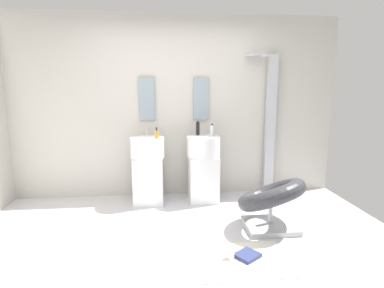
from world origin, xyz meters
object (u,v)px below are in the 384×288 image
Objects in this scene: soap_bottle_clear at (212,130)px; shower_column at (269,122)px; lounge_chair at (271,199)px; soap_bottle_black at (198,129)px; coffee_mug at (231,253)px; pedestal_sink_right at (203,167)px; soap_bottle_amber at (157,134)px; soap_bottle_white at (157,133)px; pedestal_sink_left at (148,168)px; magazine_navy at (247,255)px.

shower_column is at bearing 13.19° from soap_bottle_clear.
soap_bottle_black is at bearing 122.09° from lounge_chair.
coffee_mug is 1.87m from soap_bottle_clear.
pedestal_sink_right is at bearing -64.90° from soap_bottle_black.
lounge_chair is 8.53× the size of soap_bottle_amber.
soap_bottle_white is 0.60m from soap_bottle_black.
pedestal_sink_left is 7.52× the size of soap_bottle_white.
magazine_navy is 1.63× the size of soap_bottle_amber.
soap_bottle_black is (-0.19, 0.09, 0.02)m from soap_bottle_clear.
coffee_mug is (-0.59, -0.60, -0.29)m from lounge_chair.
soap_bottle_amber is (0.13, -0.10, 0.49)m from pedestal_sink_left.
pedestal_sink_left is 1.90m from magazine_navy.
shower_column is 10.26× the size of soap_bottle_black.
pedestal_sink_right is (0.77, 0.00, 0.00)m from pedestal_sink_left.
pedestal_sink_left is 1.03m from soap_bottle_clear.
coffee_mug is 1.86m from soap_bottle_amber.
pedestal_sink_right is 6.05× the size of soap_bottle_clear.
soap_bottle_clear reaches higher than lounge_chair.
soap_bottle_white reaches higher than soap_bottle_amber.
soap_bottle_amber is (-0.68, 1.47, 0.92)m from coffee_mug.
soap_bottle_white is (-0.68, 1.56, 0.92)m from coffee_mug.
shower_column is at bearing 12.04° from soap_bottle_amber.
shower_column is at bearing 72.51° from lounge_chair.
soap_bottle_black reaches higher than coffee_mug.
soap_bottle_clear is (0.77, 0.05, 0.02)m from soap_bottle_white.
magazine_navy is at bearing 1.87° from coffee_mug.
soap_bottle_clear reaches higher than soap_bottle_white.
soap_bottle_amber reaches higher than lounge_chair.
soap_bottle_clear is at bearing 2.96° from pedestal_sink_left.
soap_bottle_white is at bearing -170.99° from shower_column.
pedestal_sink_right is 1.17m from lounge_chair.
magazine_navy is at bearing -60.12° from soap_bottle_amber.
soap_bottle_clear reaches higher than coffee_mug.
pedestal_sink_left is at bearing 143.36° from soap_bottle_amber.
soap_bottle_white is at bearing -179.33° from pedestal_sink_right.
soap_bottle_clear is at bearing 57.23° from magazine_navy.
soap_bottle_amber is (-1.66, -0.35, -0.10)m from shower_column.
magazine_navy is 1.25× the size of soap_bottle_clear.
lounge_chair is (-0.39, -1.23, -0.73)m from shower_column.
soap_bottle_black reaches higher than magazine_navy.
shower_column is (1.02, 0.26, 0.59)m from pedestal_sink_right.
shower_column is 15.82× the size of soap_bottle_amber.
soap_bottle_clear is (0.09, 1.62, 0.93)m from coffee_mug.
shower_column reaches higher than soap_bottle_amber.
lounge_chair is 5.24× the size of magazine_navy.
pedestal_sink_left is 0.51m from soap_bottle_white.
soap_bottle_amber is (-0.84, 1.47, 0.95)m from magazine_navy.
soap_bottle_black is at bearing 14.24° from soap_bottle_white.
coffee_mug is at bearing 146.39° from magazine_navy.
pedestal_sink_left is at bearing 145.33° from lounge_chair.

